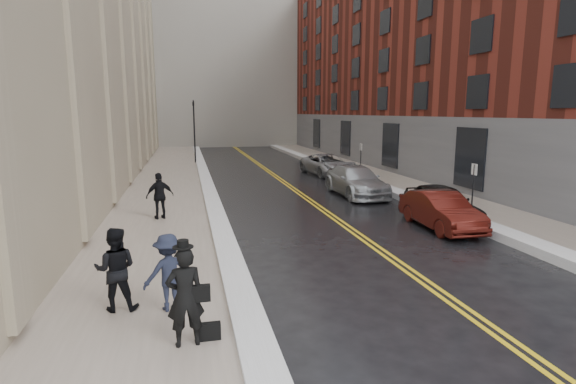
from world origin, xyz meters
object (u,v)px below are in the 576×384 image
car_maroon (441,210)px  car_silver_far (327,165)px  pedestrian_main (185,297)px  pedestrian_c (160,196)px  pedestrian_b (169,272)px  car_black (442,203)px  car_silver_near (356,181)px  pedestrian_a (116,269)px

car_maroon → car_silver_far: 14.69m
car_silver_far → pedestrian_main: size_ratio=2.81×
pedestrian_main → pedestrian_c: size_ratio=1.00×
pedestrian_main → pedestrian_b: size_ratio=1.11×
car_black → car_silver_near: size_ratio=0.82×
car_silver_near → car_silver_far: (0.87, 7.64, -0.04)m
car_silver_far → pedestrian_main: bearing=-120.4°
pedestrian_b → pedestrian_c: (-0.61, 8.52, 0.09)m
car_black → car_silver_far: size_ratio=0.83×
pedestrian_c → pedestrian_a: bearing=69.4°
car_maroon → car_silver_near: size_ratio=0.80×
car_silver_near → pedestrian_b: (-8.94, -12.33, 0.21)m
pedestrian_main → pedestrian_a: (-1.41, 1.82, -0.02)m
car_silver_far → pedestrian_b: (-9.81, -19.96, 0.26)m
car_black → car_silver_far: car_black is taller
car_black → pedestrian_c: size_ratio=2.35×
car_silver_near → pedestrian_main: 16.37m
car_silver_near → car_silver_far: bearing=82.6°
car_black → car_silver_far: (-0.40, 13.64, -0.01)m
car_silver_far → car_silver_near: bearing=-103.2°
car_black → pedestrian_b: size_ratio=2.60×
car_silver_near → pedestrian_c: pedestrian_c is taller
car_black → pedestrian_a: bearing=-149.0°
car_silver_near → pedestrian_a: pedestrian_a is taller
pedestrian_a → pedestrian_b: (1.07, -0.22, -0.07)m
car_silver_far → pedestrian_c: 15.48m
car_silver_far → pedestrian_c: (-10.43, -11.44, 0.34)m
car_silver_far → pedestrian_b: pedestrian_b is taller
car_maroon → pedestrian_b: (-9.52, -5.28, 0.28)m
car_black → car_silver_far: bearing=94.3°
pedestrian_c → car_silver_far: bearing=-149.8°
car_maroon → pedestrian_b: size_ratio=2.53×
pedestrian_a → pedestrian_b: size_ratio=1.09×
car_black → pedestrian_main: 12.66m
car_silver_far → pedestrian_b: bearing=-122.9°
car_maroon → pedestrian_a: pedestrian_a is taller
pedestrian_main → pedestrian_b: 1.64m
pedestrian_a → pedestrian_b: 1.10m
car_black → car_maroon: size_ratio=1.02×
car_black → pedestrian_c: 11.05m
pedestrian_b → car_black: bearing=-166.7°
car_black → car_maroon: 1.25m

